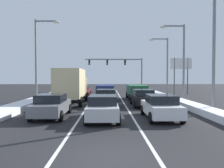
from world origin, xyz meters
TOP-DOWN VIEW (x-y plane):
  - ground_plane at (0.00, 14.29)m, footprint 120.00×120.00m
  - lane_stripe_between_right_lane_and_center_lane at (1.70, 17.87)m, footprint 0.14×39.31m
  - lane_stripe_between_center_lane_and_left_lane at (-1.70, 17.87)m, footprint 0.14×39.31m
  - snow_bank_right_shoulder at (7.00, 17.87)m, footprint 1.30×39.31m
  - snow_bank_left_shoulder at (-7.00, 17.87)m, footprint 1.71×39.31m
  - sedan_white_right_lane_nearest at (3.40, 6.79)m, footprint 2.00×4.50m
  - sedan_black_right_lane_second at (3.25, 12.92)m, footprint 2.00×4.50m
  - suv_green_right_lane_third at (3.43, 18.91)m, footprint 2.16×4.90m
  - sedan_silver_center_lane_nearest at (-0.22, 6.44)m, footprint 2.00×4.50m
  - sedan_charcoal_center_lane_second at (-0.08, 13.18)m, footprint 2.00×4.50m
  - suv_navy_center_lane_third at (-0.22, 19.03)m, footprint 2.16×4.90m
  - sedan_gray_left_lane_nearest at (-3.59, 7.53)m, footprint 2.00×4.50m
  - box_truck_left_lane_second at (-3.44, 14.85)m, footprint 2.53×7.20m
  - sedan_maroon_left_lane_third at (-3.28, 23.02)m, footprint 2.00×4.50m
  - traffic_light_gantry at (2.77, 35.72)m, footprint 10.94×0.47m
  - street_lamp_right_near at (7.40, 8.93)m, footprint 2.66×0.36m
  - street_lamp_right_mid at (7.62, 16.08)m, footprint 2.66×0.36m
  - street_lamp_right_far at (7.81, 23.23)m, footprint 2.66×0.36m
  - street_lamp_left_mid at (-7.22, 17.01)m, footprint 2.66×0.36m
  - roadside_sign_right at (11.02, 26.22)m, footprint 3.20×0.16m

SIDE VIEW (x-z plane):
  - ground_plane at x=0.00m, z-range 0.00..0.00m
  - lane_stripe_between_right_lane_and_center_lane at x=1.70m, z-range 0.00..0.01m
  - lane_stripe_between_center_lane_and_left_lane at x=-1.70m, z-range 0.00..0.01m
  - snow_bank_right_shoulder at x=7.00m, z-range 0.00..0.46m
  - snow_bank_left_shoulder at x=-7.00m, z-range 0.00..0.48m
  - sedan_white_right_lane_nearest at x=3.40m, z-range 0.01..1.52m
  - sedan_black_right_lane_second at x=3.25m, z-range 0.01..1.52m
  - sedan_silver_center_lane_nearest at x=-0.22m, z-range 0.01..1.52m
  - sedan_charcoal_center_lane_second at x=-0.08m, z-range 0.01..1.52m
  - sedan_gray_left_lane_nearest at x=-3.59m, z-range 0.01..1.52m
  - sedan_maroon_left_lane_third at x=-3.28m, z-range 0.01..1.52m
  - suv_green_right_lane_third at x=3.43m, z-range 0.18..1.85m
  - suv_navy_center_lane_third at x=-0.22m, z-range 0.18..1.85m
  - box_truck_left_lane_second at x=-3.44m, z-range 0.22..3.58m
  - roadside_sign_right at x=11.02m, z-range 1.27..6.77m
  - traffic_light_gantry at x=2.77m, z-range 1.64..7.84m
  - street_lamp_right_far at x=7.81m, z-range 0.80..8.69m
  - street_lamp_right_mid at x=7.62m, z-range 0.80..8.84m
  - street_lamp_left_mid at x=-7.22m, z-range 0.82..9.52m
  - street_lamp_right_near at x=7.40m, z-range 0.82..9.71m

